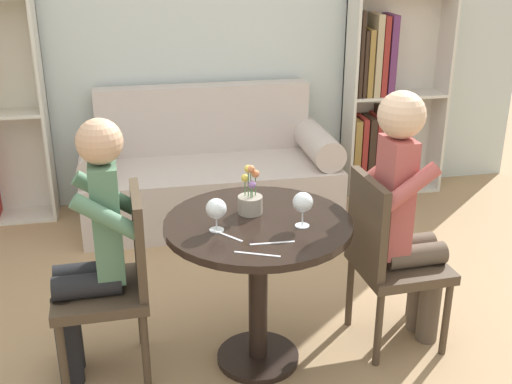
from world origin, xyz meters
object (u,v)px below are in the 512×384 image
(person_right, at_px, (407,212))
(wine_glass_right, at_px, (303,203))
(chair_right, at_px, (387,255))
(wine_glass_left, at_px, (216,210))
(chair_left, at_px, (115,277))
(person_left, at_px, (92,248))
(couch, at_px, (210,176))
(flower_vase, at_px, (250,199))
(bookshelf_right, at_px, (381,102))

(person_right, distance_m, wine_glass_right, 0.59)
(chair_right, xyz_separation_m, wine_glass_left, (-0.85, -0.09, 0.35))
(chair_left, height_order, wine_glass_left, chair_left)
(chair_right, distance_m, person_left, 1.40)
(couch, distance_m, wine_glass_right, 1.96)
(wine_glass_left, bearing_deg, couch, 83.91)
(person_left, relative_size, flower_vase, 5.28)
(couch, relative_size, flower_vase, 7.62)
(chair_right, distance_m, wine_glass_right, 0.61)
(couch, relative_size, chair_right, 1.99)
(couch, relative_size, chair_left, 1.99)
(bookshelf_right, xyz_separation_m, person_right, (-0.66, -2.00, -0.02))
(bookshelf_right, relative_size, person_right, 1.21)
(person_left, relative_size, person_right, 0.95)
(chair_left, bearing_deg, person_left, -88.97)
(chair_right, height_order, wine_glass_left, chair_right)
(person_left, xyz_separation_m, flower_vase, (0.72, 0.03, 0.16))
(person_left, xyz_separation_m, wine_glass_left, (0.54, -0.12, 0.19))
(chair_left, distance_m, flower_vase, 0.71)
(bookshelf_right, bearing_deg, person_left, -137.13)
(wine_glass_right, bearing_deg, bookshelf_right, 60.36)
(chair_left, bearing_deg, chair_right, 87.06)
(wine_glass_left, bearing_deg, bookshelf_right, 52.91)
(bookshelf_right, distance_m, person_right, 2.11)
(person_right, xyz_separation_m, wine_glass_right, (-0.55, -0.13, 0.15))
(person_left, height_order, flower_vase, person_left)
(bookshelf_right, height_order, flower_vase, bookshelf_right)
(person_left, xyz_separation_m, wine_glass_right, (0.92, -0.15, 0.20))
(couch, xyz_separation_m, bookshelf_right, (1.39, 0.26, 0.41))
(chair_right, bearing_deg, chair_left, 85.42)
(person_right, bearing_deg, wine_glass_left, 93.14)
(person_right, distance_m, flower_vase, 0.76)
(couch, height_order, bookshelf_right, bookshelf_right)
(person_left, distance_m, person_right, 1.47)
(person_left, height_order, person_right, person_right)
(chair_right, height_order, wine_glass_right, wine_glass_right)
(bookshelf_right, relative_size, person_left, 1.27)
(person_left, distance_m, wine_glass_left, 0.59)
(bookshelf_right, bearing_deg, wine_glass_right, -119.64)
(couch, distance_m, chair_right, 1.87)
(bookshelf_right, relative_size, chair_right, 1.75)
(person_left, relative_size, wine_glass_left, 8.42)
(chair_right, bearing_deg, wine_glass_left, 93.23)
(chair_left, height_order, person_right, person_right)
(chair_right, bearing_deg, flower_vase, 81.68)
(bookshelf_right, bearing_deg, wine_glass_left, -127.09)
(bookshelf_right, xyz_separation_m, chair_left, (-2.04, -1.98, -0.23))
(couch, xyz_separation_m, chair_right, (0.65, -1.74, 0.18))
(wine_glass_left, bearing_deg, chair_right, 6.40)
(couch, bearing_deg, chair_right, -69.58)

